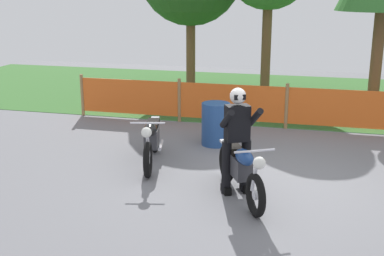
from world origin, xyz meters
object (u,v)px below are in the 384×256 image
(motorcycle_trailing, at_px, (241,169))
(rider_trailing, at_px, (237,137))
(motorcycle_lead, at_px, (152,140))
(oil_drum, at_px, (216,124))

(motorcycle_trailing, height_order, rider_trailing, rider_trailing)
(motorcycle_lead, distance_m, rider_trailing, 2.02)
(motorcycle_lead, bearing_deg, rider_trailing, 47.96)
(motorcycle_trailing, distance_m, rider_trailing, 0.49)
(motorcycle_lead, bearing_deg, oil_drum, 135.40)
(motorcycle_trailing, relative_size, rider_trailing, 1.09)
(motorcycle_trailing, distance_m, oil_drum, 2.75)
(oil_drum, bearing_deg, motorcycle_trailing, -70.32)
(oil_drum, bearing_deg, motorcycle_lead, -121.41)
(motorcycle_lead, xyz_separation_m, motorcycle_trailing, (1.82, -1.12, 0.00))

